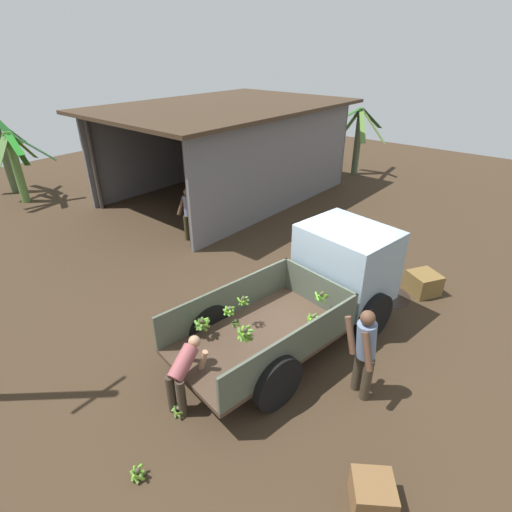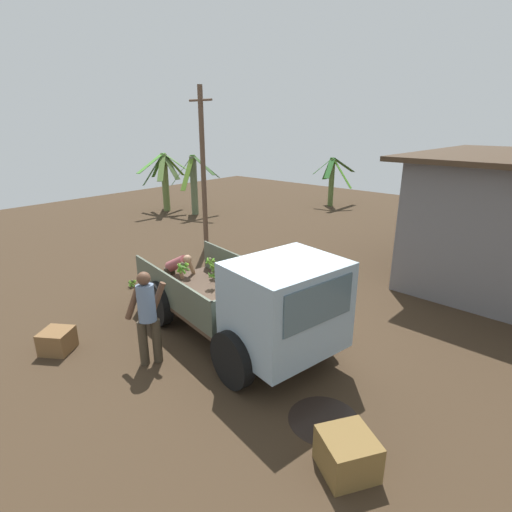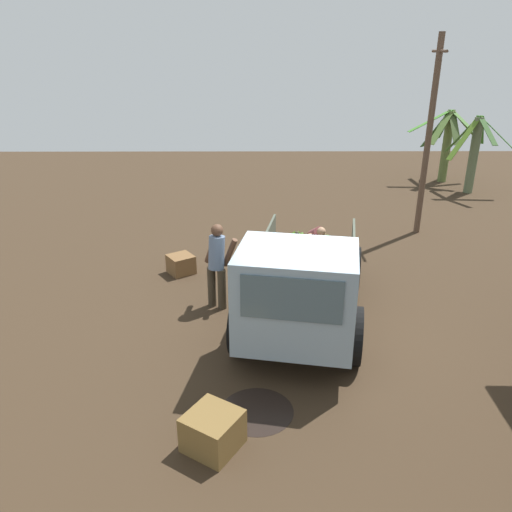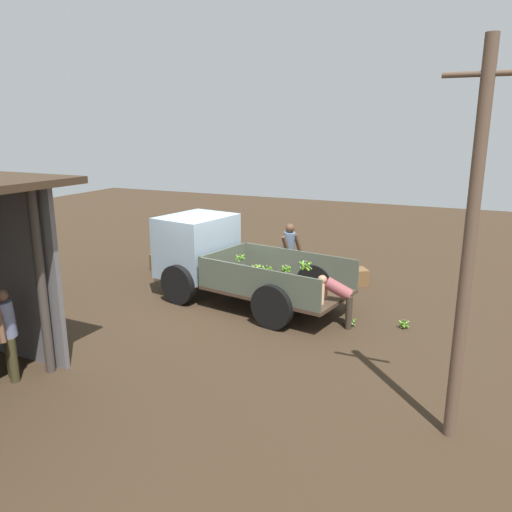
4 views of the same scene
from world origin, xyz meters
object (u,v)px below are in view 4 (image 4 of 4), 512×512
at_px(utility_pole, 469,248).
at_px(wooden_crate_0, 357,276).
at_px(wooden_crate_1, 164,263).
at_px(person_foreground_visitor, 289,252).
at_px(banana_bunch_on_ground_0, 351,321).
at_px(cargo_truck, 214,255).
at_px(person_worker_loading, 339,296).
at_px(person_bystander_near_shed, 7,330).
at_px(banana_bunch_on_ground_1, 404,323).

bearing_deg(utility_pole, wooden_crate_0, -66.26).
height_order(wooden_crate_0, wooden_crate_1, wooden_crate_1).
relative_size(person_foreground_visitor, banana_bunch_on_ground_0, 7.92).
distance_m(person_foreground_visitor, wooden_crate_1, 3.95).
distance_m(cargo_truck, person_worker_loading, 3.50).
relative_size(cargo_truck, person_worker_loading, 4.46).
xyz_separation_m(cargo_truck, person_foreground_visitor, (-1.46, -1.48, -0.10)).
distance_m(person_foreground_visitor, person_worker_loading, 2.93).
xyz_separation_m(banana_bunch_on_ground_0, wooden_crate_1, (6.09, -1.88, 0.14)).
xyz_separation_m(person_bystander_near_shed, banana_bunch_on_ground_0, (-4.70, -4.66, -0.78)).
bearing_deg(banana_bunch_on_ground_1, person_bystander_near_shed, 41.07).
height_order(person_bystander_near_shed, wooden_crate_1, person_bystander_near_shed).
bearing_deg(banana_bunch_on_ground_0, person_foreground_visitor, -43.08).
distance_m(banana_bunch_on_ground_0, wooden_crate_1, 6.37).
distance_m(cargo_truck, wooden_crate_1, 2.86).
bearing_deg(wooden_crate_0, banana_bunch_on_ground_1, 121.75).
relative_size(person_foreground_visitor, person_bystander_near_shed, 1.07).
xyz_separation_m(person_foreground_visitor, wooden_crate_0, (-1.63, -0.97, -0.75)).
bearing_deg(person_foreground_visitor, person_bystander_near_shed, -82.58).
height_order(person_worker_loading, banana_bunch_on_ground_1, person_worker_loading).
xyz_separation_m(cargo_truck, wooden_crate_1, (2.42, -1.29, -0.81)).
xyz_separation_m(person_worker_loading, wooden_crate_1, (5.83, -1.99, -0.43)).
height_order(person_worker_loading, banana_bunch_on_ground_0, person_worker_loading).
bearing_deg(banana_bunch_on_ground_0, utility_pole, 123.75).
bearing_deg(person_foreground_visitor, banana_bunch_on_ground_1, 0.35).
height_order(cargo_truck, wooden_crate_1, cargo_truck).
relative_size(cargo_truck, person_bystander_near_shed, 3.11).
bearing_deg(person_worker_loading, wooden_crate_0, -95.96).
distance_m(person_worker_loading, person_bystander_near_shed, 6.37).
bearing_deg(person_bystander_near_shed, person_worker_loading, 166.95).
bearing_deg(person_bystander_near_shed, person_foreground_visitor, -169.16).
xyz_separation_m(person_bystander_near_shed, wooden_crate_0, (-4.12, -7.70, -0.68)).
relative_size(banana_bunch_on_ground_1, wooden_crate_1, 0.38).
height_order(cargo_truck, person_bystander_near_shed, cargo_truck).
bearing_deg(person_worker_loading, person_foreground_visitor, -59.83).
height_order(banana_bunch_on_ground_0, wooden_crate_1, wooden_crate_1).
bearing_deg(utility_pole, person_bystander_near_shed, 11.20).
bearing_deg(person_foreground_visitor, person_worker_loading, -20.31).
distance_m(utility_pole, person_bystander_near_shed, 7.26).
height_order(utility_pole, person_worker_loading, utility_pole).
height_order(cargo_truck, person_worker_loading, cargo_truck).
bearing_deg(wooden_crate_1, utility_pole, 148.00).
bearing_deg(wooden_crate_0, person_worker_loading, 95.81).
height_order(banana_bunch_on_ground_1, wooden_crate_0, wooden_crate_0).
distance_m(banana_bunch_on_ground_1, wooden_crate_1, 7.32).
relative_size(person_bystander_near_shed, banana_bunch_on_ground_0, 7.39).
xyz_separation_m(person_foreground_visitor, banana_bunch_on_ground_1, (-3.28, 1.70, -0.85)).
relative_size(person_worker_loading, wooden_crate_0, 2.13).
xyz_separation_m(person_bystander_near_shed, banana_bunch_on_ground_1, (-5.77, -5.03, -0.79)).
distance_m(cargo_truck, banana_bunch_on_ground_0, 3.83).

